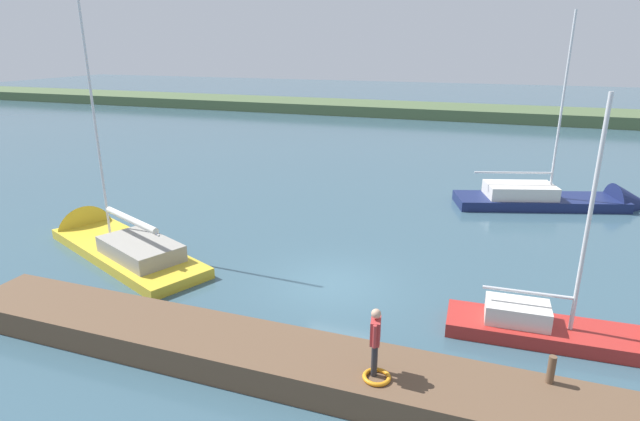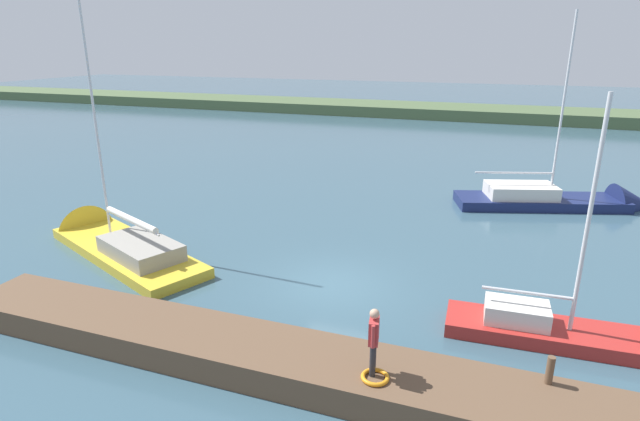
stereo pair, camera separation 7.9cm
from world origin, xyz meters
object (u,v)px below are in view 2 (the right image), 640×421
(sailboat_inner_slip, at_px, (583,341))
(sailboat_far_right, at_px, (570,203))
(sailboat_near_dock, at_px, (106,241))
(life_ring_buoy, at_px, (375,377))
(person_on_dock, at_px, (374,337))
(mooring_post_near, at_px, (550,370))

(sailboat_inner_slip, relative_size, sailboat_far_right, 0.73)
(sailboat_inner_slip, distance_m, sailboat_near_dock, 18.15)
(life_ring_buoy, height_order, person_on_dock, person_on_dock)
(mooring_post_near, height_order, life_ring_buoy, mooring_post_near)
(person_on_dock, bearing_deg, sailboat_inner_slip, -149.12)
(life_ring_buoy, distance_m, person_on_dock, 0.94)
(person_on_dock, bearing_deg, sailboat_near_dock, -34.00)
(sailboat_inner_slip, bearing_deg, sailboat_near_dock, 172.73)
(life_ring_buoy, bearing_deg, sailboat_far_right, -107.40)
(life_ring_buoy, height_order, sailboat_inner_slip, sailboat_inner_slip)
(life_ring_buoy, height_order, sailboat_near_dock, sailboat_near_dock)
(life_ring_buoy, distance_m, sailboat_far_right, 19.34)
(sailboat_near_dock, bearing_deg, person_on_dock, 179.67)
(sailboat_near_dock, xyz_separation_m, person_on_dock, (-13.07, 5.84, 1.59))
(sailboat_near_dock, bearing_deg, sailboat_inner_slip, -161.03)
(mooring_post_near, height_order, person_on_dock, person_on_dock)
(life_ring_buoy, distance_m, sailboat_inner_slip, 6.71)
(sailboat_near_dock, distance_m, person_on_dock, 14.40)
(sailboat_inner_slip, relative_size, person_on_dock, 4.65)
(sailboat_near_dock, bearing_deg, life_ring_buoy, 179.12)
(sailboat_inner_slip, bearing_deg, mooring_post_near, -111.87)
(sailboat_far_right, distance_m, sailboat_near_dock, 22.66)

